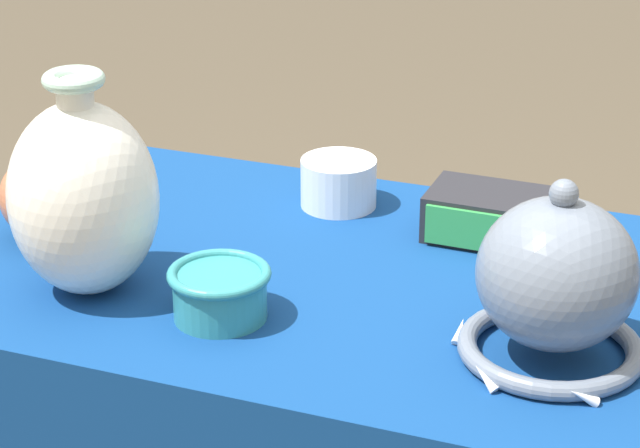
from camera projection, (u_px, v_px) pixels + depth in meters
name	position (u px, v px, depth m)	size (l,w,h in m)	color
display_table	(338.00, 340.00, 1.57)	(1.13, 0.62, 0.73)	#38383D
vase_tall_bulbous	(83.00, 196.00, 1.46)	(0.18, 0.18, 0.27)	white
vase_dome_bell	(556.00, 285.00, 1.33)	(0.22, 0.20, 0.21)	slate
mosaic_tile_box	(488.00, 215.00, 1.64)	(0.16, 0.11, 0.06)	#232328
jar_round_terracotta	(45.00, 196.00, 1.63)	(0.12, 0.12, 0.13)	#BC6642
pot_squat_porcelain	(339.00, 183.00, 1.73)	(0.11, 0.11, 0.07)	white
cup_wide_teal	(220.00, 291.00, 1.43)	(0.12, 0.12, 0.06)	teal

